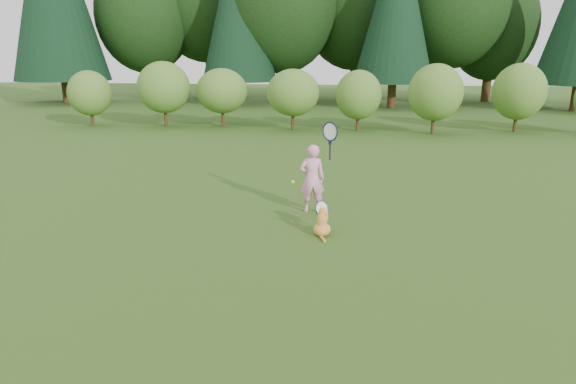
# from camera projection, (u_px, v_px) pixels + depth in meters

# --- Properties ---
(ground) EXTENTS (100.00, 100.00, 0.00)m
(ground) POSITION_uv_depth(u_px,v_px,m) (269.00, 246.00, 7.79)
(ground) COLOR #284C15
(ground) RESTS_ON ground
(shrub_row) EXTENTS (28.00, 3.00, 2.80)m
(shrub_row) POSITION_uv_depth(u_px,v_px,m) (325.00, 97.00, 19.81)
(shrub_row) COLOR #487324
(shrub_row) RESTS_ON ground
(child) EXTENTS (0.77, 0.47, 2.02)m
(child) POSITION_uv_depth(u_px,v_px,m) (313.00, 177.00, 9.35)
(child) COLOR #FD97C9
(child) RESTS_ON ground
(cat) EXTENTS (0.38, 0.73, 0.67)m
(cat) POSITION_uv_depth(u_px,v_px,m) (322.00, 221.00, 8.23)
(cat) COLOR orange
(cat) RESTS_ON ground
(tennis_ball) EXTENTS (0.06, 0.06, 0.06)m
(tennis_ball) POSITION_uv_depth(u_px,v_px,m) (293.00, 182.00, 8.31)
(tennis_ball) COLOR yellow
(tennis_ball) RESTS_ON ground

